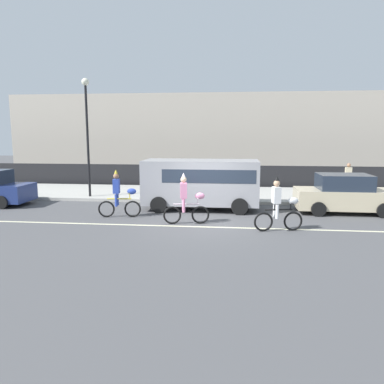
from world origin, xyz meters
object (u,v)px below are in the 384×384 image
(parade_cyclist_pink, at_px, (187,202))
(parked_van_grey, at_px, (202,181))
(pedestrian_onlooker, at_px, (348,177))
(parked_car_beige, at_px, (345,195))
(street_lamp_post, at_px, (87,120))
(parade_cyclist_zebra, at_px, (279,207))
(parade_cyclist_cobalt, at_px, (120,197))

(parade_cyclist_pink, bearing_deg, parked_van_grey, 82.81)
(parade_cyclist_pink, distance_m, parked_van_grey, 2.86)
(parade_cyclist_pink, xyz_separation_m, pedestrian_onlooker, (7.80, 7.15, 0.17))
(parked_car_beige, bearing_deg, street_lamp_post, 170.40)
(parade_cyclist_zebra, relative_size, parked_van_grey, 0.38)
(parade_cyclist_zebra, height_order, pedestrian_onlooker, parade_cyclist_zebra)
(parade_cyclist_pink, relative_size, pedestrian_onlooker, 1.19)
(parade_cyclist_cobalt, height_order, parade_cyclist_zebra, same)
(pedestrian_onlooker, bearing_deg, parked_car_beige, -107.50)
(parade_cyclist_pink, xyz_separation_m, parked_van_grey, (0.35, 2.80, 0.44))
(parade_cyclist_cobalt, bearing_deg, street_lamp_post, 125.41)
(parade_cyclist_cobalt, xyz_separation_m, parked_van_grey, (3.16, 1.98, 0.44))
(parade_cyclist_pink, relative_size, parade_cyclist_zebra, 1.00)
(parked_van_grey, relative_size, pedestrian_onlooker, 3.09)
(parked_car_beige, xyz_separation_m, pedestrian_onlooker, (1.40, 4.44, 0.23))
(parade_cyclist_cobalt, relative_size, pedestrian_onlooker, 1.19)
(parked_car_beige, bearing_deg, parade_cyclist_zebra, -132.71)
(parade_cyclist_cobalt, xyz_separation_m, parade_cyclist_zebra, (6.08, -1.50, 0.00))
(parade_cyclist_pink, distance_m, parade_cyclist_zebra, 3.35)
(parade_cyclist_zebra, distance_m, pedestrian_onlooker, 9.04)
(parked_car_beige, relative_size, street_lamp_post, 0.70)
(parade_cyclist_cobalt, bearing_deg, parked_van_grey, 32.06)
(parade_cyclist_zebra, relative_size, street_lamp_post, 0.33)
(street_lamp_post, bearing_deg, pedestrian_onlooker, 10.22)
(parade_cyclist_cobalt, relative_size, parade_cyclist_pink, 1.00)
(parade_cyclist_cobalt, bearing_deg, parade_cyclist_zebra, -13.81)
(parade_cyclist_cobalt, relative_size, parked_car_beige, 0.47)
(street_lamp_post, bearing_deg, parade_cyclist_cobalt, -54.59)
(parade_cyclist_zebra, xyz_separation_m, street_lamp_post, (-8.87, 5.41, 3.15))
(parade_cyclist_zebra, xyz_separation_m, pedestrian_onlooker, (4.52, 7.82, 0.17))
(parade_cyclist_zebra, bearing_deg, pedestrian_onlooker, 59.97)
(parade_cyclist_cobalt, bearing_deg, parked_car_beige, 11.58)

